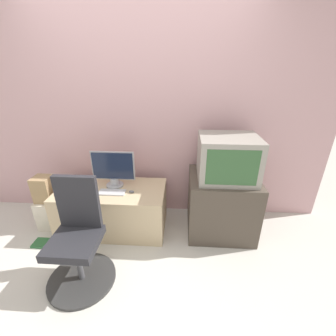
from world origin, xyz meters
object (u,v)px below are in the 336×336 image
(keyboard, at_px, (112,192))
(main_monitor, at_px, (113,169))
(office_chair, at_px, (78,244))
(crt_tv, at_px, (228,158))
(mouse, at_px, (132,192))
(book, at_px, (42,243))
(cardboard_box_lower, at_px, (50,212))

(keyboard, bearing_deg, main_monitor, 94.36)
(keyboard, xyz_separation_m, office_chair, (-0.12, -0.63, -0.15))
(crt_tv, bearing_deg, keyboard, -175.35)
(mouse, bearing_deg, crt_tv, 4.97)
(main_monitor, height_order, keyboard, main_monitor)
(mouse, height_order, book, mouse)
(keyboard, bearing_deg, mouse, 3.14)
(cardboard_box_lower, xyz_separation_m, book, (0.06, -0.33, -0.16))
(crt_tv, bearing_deg, mouse, -175.03)
(mouse, distance_m, book, 1.13)
(book, bearing_deg, cardboard_box_lower, 99.59)
(keyboard, xyz_separation_m, crt_tv, (1.21, 0.10, 0.39))
(cardboard_box_lower, bearing_deg, crt_tv, 0.92)
(keyboard, distance_m, mouse, 0.21)
(book, bearing_deg, crt_tv, 10.43)
(keyboard, height_order, book, keyboard)
(crt_tv, bearing_deg, book, -169.57)
(office_chair, xyz_separation_m, cardboard_box_lower, (-0.69, 0.69, -0.19))
(crt_tv, xyz_separation_m, office_chair, (-1.34, -0.73, -0.55))
(mouse, bearing_deg, keyboard, -176.86)
(mouse, xyz_separation_m, office_chair, (-0.34, -0.64, -0.16))
(main_monitor, bearing_deg, office_chair, -97.97)
(office_chair, bearing_deg, keyboard, 78.90)
(keyboard, bearing_deg, crt_tv, 4.65)
(main_monitor, xyz_separation_m, keyboard, (0.01, -0.16, -0.20))
(mouse, bearing_deg, cardboard_box_lower, 176.96)
(cardboard_box_lower, relative_size, book, 2.05)
(cardboard_box_lower, height_order, book, cardboard_box_lower)
(crt_tv, height_order, book, crt_tv)
(keyboard, relative_size, office_chair, 0.30)
(mouse, relative_size, book, 0.33)
(book, bearing_deg, mouse, 15.87)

